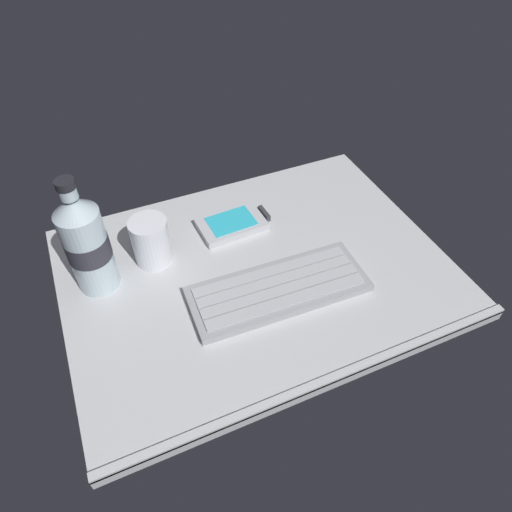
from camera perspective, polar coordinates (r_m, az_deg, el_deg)
ground_plane at (r=79.63cm, az=0.07°, el=-2.11°), size 64.00×48.00×2.80cm
keyboard at (r=75.05cm, az=2.78°, el=-4.04°), size 29.36×11.99×1.70cm
handheld_device at (r=86.37cm, az=-2.66°, el=4.08°), size 13.10×8.25×1.50cm
juice_cup at (r=79.80cm, az=-12.75°, el=1.61°), size 6.40×6.40×8.50cm
water_bottle at (r=74.94cm, az=-20.14°, el=1.46°), size 6.73×6.73×20.80cm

